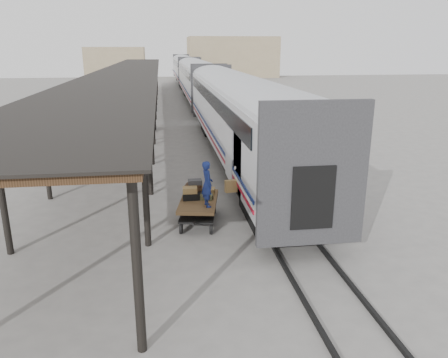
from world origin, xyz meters
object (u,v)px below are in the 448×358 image
at_px(luggage_tug, 137,127).
at_px(pedestrian, 123,120).
at_px(baggage_cart, 199,206).
at_px(porter, 207,184).

bearing_deg(luggage_tug, pedestrian, 142.79).
height_order(baggage_cart, pedestrian, pedestrian).
height_order(baggage_cart, porter, porter).
distance_m(luggage_tug, pedestrian, 2.28).
bearing_deg(pedestrian, porter, 87.46).
bearing_deg(pedestrian, baggage_cart, 87.15).
bearing_deg(pedestrian, luggage_tug, 104.48).
xyz_separation_m(porter, pedestrian, (-4.27, 19.18, -0.81)).
xyz_separation_m(luggage_tug, porter, (3.15, -17.21, 1.06)).
distance_m(baggage_cart, porter, 1.21).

